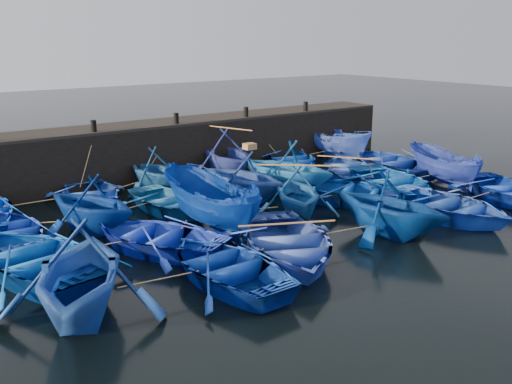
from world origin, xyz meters
TOP-DOWN VIEW (x-y plane):
  - ground at (0.00, 0.00)m, footprint 120.00×120.00m
  - quay_wall at (0.00, 10.50)m, footprint 26.00×2.50m
  - quay_top at (0.00, 10.50)m, footprint 26.00×2.50m
  - bollard_1 at (-4.00, 9.60)m, footprint 0.24×0.24m
  - bollard_2 at (0.00, 9.60)m, footprint 0.24×0.24m
  - bollard_3 at (4.00, 9.60)m, footprint 0.24×0.24m
  - bollard_4 at (8.00, 9.60)m, footprint 0.24×0.24m
  - boat_1 at (-5.15, 7.35)m, footprint 4.24×5.28m
  - boat_2 at (-1.94, 7.92)m, footprint 3.96×4.34m
  - boat_3 at (1.94, 8.29)m, footprint 4.72×5.21m
  - boat_4 at (5.68, 7.98)m, footprint 4.71×5.61m
  - boat_5 at (9.21, 8.22)m, footprint 1.90×4.72m
  - boat_6 at (-8.87, 4.78)m, footprint 3.54×4.75m
  - boat_7 at (-6.17, 4.43)m, footprint 4.64×4.95m
  - boat_8 at (-2.96, 4.78)m, footprint 3.58×4.75m
  - boat_9 at (0.21, 4.34)m, footprint 4.46×4.87m
  - boat_10 at (2.44, 4.32)m, footprint 5.09×5.48m
  - boat_11 at (6.51, 4.70)m, footprint 5.39×5.79m
  - boat_12 at (9.17, 4.30)m, footprint 4.76×6.01m
  - boat_13 at (-8.84, 1.55)m, footprint 4.87×6.12m
  - boat_14 at (-5.18, 1.41)m, footprint 5.29×5.88m
  - boat_15 at (-2.83, 2.07)m, footprint 1.99×5.23m
  - boat_16 at (0.66, 1.49)m, footprint 4.68×4.86m
  - boat_17 at (3.69, 1.50)m, footprint 5.76×6.26m
  - boat_18 at (5.94, 1.42)m, footprint 5.48×6.47m
  - boat_19 at (9.20, 1.34)m, footprint 2.53×4.61m
  - boat_20 at (-8.68, -1.62)m, footprint 5.77×6.05m
  - boat_21 at (-4.69, -1.91)m, footprint 3.56×4.88m
  - boat_22 at (-2.30, -1.60)m, footprint 5.85×6.59m
  - boat_23 at (1.87, -1.97)m, footprint 4.33×4.81m
  - boat_24 at (5.06, -1.96)m, footprint 3.78×5.27m
  - boat_25 at (9.04, -1.89)m, footprint 5.37×5.94m
  - wooden_crate at (0.51, 4.34)m, footprint 0.46×0.40m
  - mooring_ropes at (-0.01, 5.12)m, footprint 18.59×11.51m
  - loose_oars at (1.70, 3.22)m, footprint 11.07×11.97m

SIDE VIEW (x-z plane):
  - ground at x=0.00m, z-range 0.00..0.00m
  - boat_8 at x=-2.96m, z-range 0.00..0.93m
  - boat_6 at x=-8.87m, z-range 0.00..0.94m
  - boat_1 at x=-5.15m, z-range 0.00..0.98m
  - boat_11 at x=6.51m, z-range 0.00..0.98m
  - boat_21 at x=-4.69m, z-range 0.00..0.99m
  - boat_4 at x=5.68m, z-range 0.00..1.00m
  - boat_14 at x=-5.18m, z-range 0.00..1.00m
  - boat_25 at x=9.04m, z-range 0.00..1.01m
  - boat_17 at x=3.69m, z-range 0.00..1.06m
  - boat_24 at x=5.06m, z-range 0.00..1.09m
  - boat_12 at x=9.17m, z-range 0.00..1.12m
  - boat_22 at x=-2.30m, z-range 0.00..1.13m
  - boat_13 at x=-8.84m, z-range 0.00..1.14m
  - boat_18 at x=5.94m, z-range 0.00..1.14m
  - boat_19 at x=9.20m, z-range 0.00..1.69m
  - mooring_ropes at x=-0.01m, z-range -0.17..1.93m
  - boat_5 at x=9.21m, z-range 0.00..1.80m
  - boat_2 at x=-1.94m, z-range 0.00..1.96m
  - boat_16 at x=0.66m, z-range 0.00..1.97m
  - boat_15 at x=-2.83m, z-range 0.00..2.02m
  - boat_7 at x=-6.17m, z-range 0.00..2.09m
  - boat_9 at x=0.21m, z-range 0.00..2.16m
  - boat_23 at x=1.87m, z-range 0.00..2.24m
  - boat_10 at x=2.44m, z-range 0.00..2.37m
  - boat_3 at x=1.94m, z-range 0.00..2.38m
  - boat_20 at x=-8.68m, z-range 0.00..2.47m
  - quay_wall at x=0.00m, z-range 0.00..2.50m
  - loose_oars at x=1.70m, z-range 0.91..2.37m
  - wooden_crate at x=0.51m, z-range 2.16..2.41m
  - quay_top at x=0.00m, z-range 2.50..2.62m
  - bollard_1 at x=-4.00m, z-range 2.62..3.12m
  - bollard_2 at x=0.00m, z-range 2.62..3.12m
  - bollard_3 at x=4.00m, z-range 2.62..3.12m
  - bollard_4 at x=8.00m, z-range 2.62..3.12m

